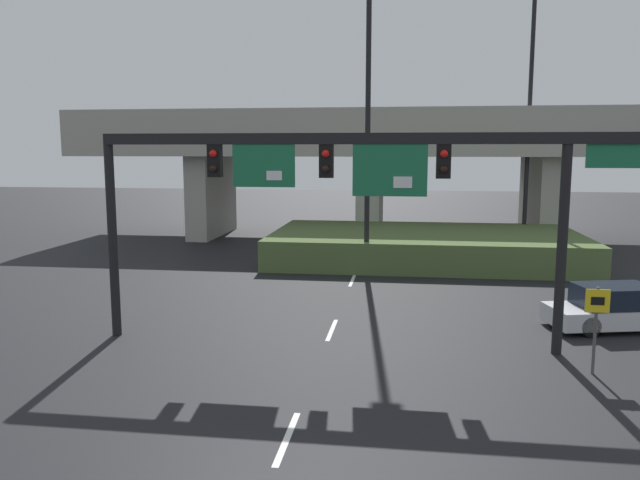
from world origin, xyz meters
TOP-DOWN VIEW (x-y plane):
  - lane_markings at (0.00, 14.22)m, footprint 0.14×25.35m
  - signal_gantry at (1.13, 8.91)m, footprint 16.72×0.44m
  - speed_limit_sign at (7.15, 7.37)m, footprint 0.60×0.11m
  - highway_light_pole_near at (9.07, 28.06)m, footprint 0.70×0.36m
  - highway_light_pole_far at (0.50, 19.94)m, footprint 0.70×0.36m
  - overpass_bridge at (0.00, 31.63)m, footprint 37.64×8.69m
  - grass_embankment at (3.32, 23.80)m, footprint 15.75×9.13m
  - parked_sedan_near_right at (9.11, 11.82)m, footprint 4.78×2.77m

SIDE VIEW (x-z plane):
  - lane_markings at x=0.00m, z-range 0.00..0.01m
  - parked_sedan_near_right at x=9.11m, z-range -0.05..1.37m
  - grass_embankment at x=3.32m, z-range 0.00..1.48m
  - speed_limit_sign at x=7.15m, z-range 0.35..2.65m
  - signal_gantry at x=1.13m, z-range 1.97..8.18m
  - overpass_bridge at x=0.00m, z-range 1.53..9.67m
  - highway_light_pole_far at x=0.50m, z-range 0.38..15.95m
  - highway_light_pole_near at x=9.07m, z-range 0.38..17.53m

